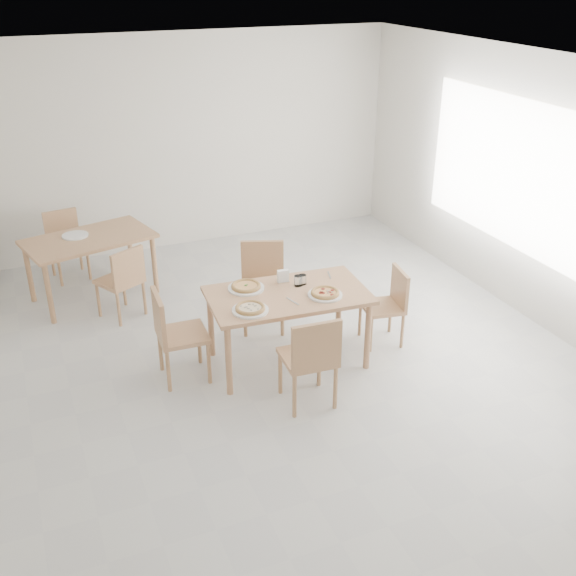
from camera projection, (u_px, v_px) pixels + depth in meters
name	position (u px, v px, depth m)	size (l,w,h in m)	color
room	(523.00, 177.00, 7.16)	(7.28, 7.00, 7.00)	beige
main_table	(288.00, 301.00, 6.39)	(1.56, 0.95, 0.75)	tan
chair_south	(311.00, 356.00, 5.79)	(0.47, 0.47, 0.90)	tan
chair_north	(263.00, 279.00, 7.15)	(0.58, 0.58, 0.92)	tan
chair_west	(173.00, 330.00, 6.19)	(0.46, 0.46, 0.90)	tan
chair_east	(389.00, 301.00, 6.84)	(0.45, 0.45, 0.80)	tan
plate_margherita	(246.00, 288.00, 6.44)	(0.35, 0.35, 0.02)	white
plate_mushroom	(250.00, 310.00, 6.03)	(0.33, 0.33, 0.02)	white
plate_pepperoni	(325.00, 295.00, 6.31)	(0.32, 0.32, 0.02)	white
pizza_margherita	(246.00, 286.00, 6.43)	(0.30, 0.30, 0.03)	tan
pizza_mushroom	(250.00, 308.00, 6.02)	(0.33, 0.33, 0.03)	tan
pizza_pepperoni	(325.00, 293.00, 6.30)	(0.32, 0.32, 0.03)	tan
tumbler_a	(302.00, 280.00, 6.51)	(0.07, 0.07, 0.10)	white
tumbler_b	(298.00, 281.00, 6.48)	(0.08, 0.08, 0.10)	white
napkin_holder	(283.00, 277.00, 6.54)	(0.12, 0.07, 0.13)	silver
fork_a	(293.00, 301.00, 6.20)	(0.02, 0.19, 0.01)	silver
fork_b	(329.00, 275.00, 6.71)	(0.01, 0.17, 0.01)	silver
second_table	(89.00, 245.00, 7.67)	(1.55, 1.12, 0.75)	tan
chair_back_s	(123.00, 278.00, 7.29)	(0.56, 0.56, 0.84)	tan
chair_back_n	(65.00, 239.00, 8.28)	(0.47, 0.47, 0.83)	tan
plate_empty	(75.00, 235.00, 7.66)	(0.29, 0.29, 0.02)	white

